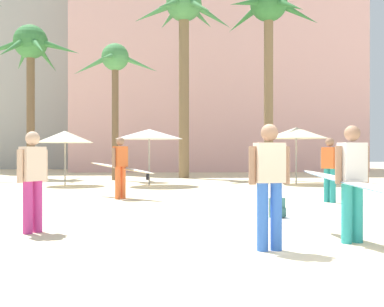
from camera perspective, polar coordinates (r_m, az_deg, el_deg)
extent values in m
plane|color=beige|center=(6.49, 9.82, -11.98)|extent=(120.00, 120.00, 0.00)
cube|color=beige|center=(39.30, 2.60, 12.78)|extent=(20.88, 10.84, 19.94)
cube|color=#A8A8A3|center=(46.94, -17.54, 16.54)|extent=(14.32, 8.61, 29.25)
cylinder|color=brown|center=(24.18, 9.10, 7.31)|extent=(0.45, 0.45, 8.77)
sphere|color=#2D6B33|center=(25.11, 9.11, 17.28)|extent=(1.84, 1.84, 1.84)
cone|color=#2D6B33|center=(25.40, 12.49, 15.99)|extent=(2.25, 0.53, 1.30)
cone|color=#2D6B33|center=(26.42, 9.03, 15.37)|extent=(0.82, 2.27, 1.29)
cone|color=#2D6B33|center=(25.76, 6.26, 15.64)|extent=(1.84, 1.85, 1.39)
cone|color=#2D6B33|center=(23.93, 6.53, 17.40)|extent=(2.09, 1.69, 0.99)
cone|color=#2D6B33|center=(23.87, 11.40, 16.96)|extent=(1.34, 2.17, 1.35)
cylinder|color=brown|center=(27.00, -18.66, 4.95)|extent=(0.43, 0.43, 7.26)
sphere|color=#387A3D|center=(27.54, -18.67, 12.49)|extent=(1.80, 1.80, 1.80)
cone|color=#387A3D|center=(26.82, -15.57, 12.06)|extent=(2.41, 0.83, 1.08)
cone|color=#387A3D|center=(28.64, -16.97, 10.82)|extent=(1.09, 2.26, 1.51)
cone|color=#387A3D|center=(28.84, -19.48, 10.79)|extent=(1.52, 2.14, 1.47)
cone|color=#387A3D|center=(28.02, -21.77, 11.54)|extent=(2.40, 0.55, 1.08)
cone|color=#387A3D|center=(26.27, -20.58, 11.74)|extent=(1.15, 2.23, 1.55)
cone|color=#387A3D|center=(25.99, -17.88, 12.10)|extent=(1.46, 2.21, 1.37)
cylinder|color=brown|center=(25.65, -0.97, 7.48)|extent=(0.55, 0.55, 9.29)
sphere|color=#428447|center=(26.64, -0.97, 17.44)|extent=(1.90, 1.90, 1.90)
cone|color=#428447|center=(26.73, 2.35, 16.05)|extent=(2.30, 0.68, 1.55)
cone|color=#428447|center=(27.82, 1.02, 15.93)|extent=(1.78, 2.15, 1.10)
cone|color=#428447|center=(27.91, -2.62, 15.88)|extent=(1.44, 2.32, 1.10)
cone|color=#428447|center=(26.47, -4.46, 16.40)|extent=(2.32, 0.44, 1.40)
cone|color=#428447|center=(25.20, -2.73, 17.35)|extent=(1.54, 2.24, 1.32)
cone|color=#428447|center=(25.22, 0.81, 17.17)|extent=(1.43, 2.24, 1.44)
cylinder|color=brown|center=(23.83, -9.13, 4.13)|extent=(0.33, 0.33, 6.04)
sphere|color=#428447|center=(24.22, -9.13, 11.27)|extent=(1.34, 1.34, 1.34)
cone|color=#428447|center=(23.97, -6.26, 10.51)|extent=(1.87, 0.43, 1.00)
cone|color=#428447|center=(25.29, -8.91, 9.81)|extent=(0.34, 1.81, 1.12)
cone|color=#428447|center=(24.29, -11.92, 10.20)|extent=(1.81, 0.30, 1.13)
cone|color=#428447|center=(23.02, -10.08, 11.25)|extent=(0.66, 1.92, 0.77)
cylinder|color=gray|center=(21.06, 12.30, -0.26)|extent=(0.06, 0.06, 2.44)
cone|color=beige|center=(21.08, 12.30, 2.41)|extent=(2.68, 2.68, 0.48)
cylinder|color=gray|center=(20.33, -14.88, -0.54)|extent=(0.06, 0.06, 2.25)
cone|color=beige|center=(20.34, -14.88, 1.94)|extent=(2.31, 2.31, 0.49)
cylinder|color=gray|center=(19.61, -5.12, -0.47)|extent=(0.06, 0.06, 2.31)
cone|color=white|center=(19.62, -5.12, 2.33)|extent=(2.76, 2.76, 0.40)
cube|color=white|center=(10.08, 14.58, -7.59)|extent=(1.91, 1.19, 0.01)
cube|color=#3C7269|center=(10.12, 10.12, -6.40)|extent=(0.35, 0.32, 0.42)
cube|color=#305B54|center=(10.05, 10.62, -6.93)|extent=(0.21, 0.17, 0.18)
cylinder|color=orange|center=(14.09, -8.83, -3.48)|extent=(0.23, 0.23, 0.95)
cylinder|color=orange|center=(14.22, -8.22, -3.45)|extent=(0.23, 0.23, 0.95)
cube|color=orange|center=(14.13, -8.53, -0.34)|extent=(0.43, 0.44, 0.60)
sphere|color=#936B51|center=(14.13, -8.53, 1.43)|extent=(0.34, 0.34, 0.24)
cylinder|color=#936B51|center=(13.97, -9.29, -0.49)|extent=(0.14, 0.14, 0.57)
cylinder|color=#936B51|center=(14.30, -7.78, -0.48)|extent=(0.14, 0.14, 0.57)
ellipsoid|color=white|center=(14.44, -8.41, -1.70)|extent=(2.25, 2.05, 0.34)
ellipsoid|color=gold|center=(14.44, -8.41, -1.70)|extent=(2.27, 2.07, 0.31)
cube|color=black|center=(13.67, -5.32, -2.78)|extent=(0.10, 0.09, 0.19)
cylinder|color=teal|center=(7.56, 17.94, -6.72)|extent=(0.20, 0.20, 0.92)
cylinder|color=teal|center=(7.69, 19.10, -6.61)|extent=(0.20, 0.20, 0.92)
cube|color=white|center=(7.58, 18.53, -0.99)|extent=(0.45, 0.33, 0.59)
sphere|color=#936B51|center=(7.58, 18.53, 2.29)|extent=(0.30, 0.30, 0.24)
cylinder|color=#936B51|center=(7.42, 17.04, -1.29)|extent=(0.13, 0.13, 0.56)
cylinder|color=#936B51|center=(7.74, 19.95, -1.23)|extent=(0.13, 0.13, 0.56)
ellipsoid|color=beige|center=(7.31, 19.39, -3.49)|extent=(1.05, 3.17, 0.35)
ellipsoid|color=teal|center=(7.31, 19.39, -3.49)|extent=(1.08, 3.18, 0.32)
cylinder|color=#B7337F|center=(8.62, -17.91, -6.01)|extent=(0.22, 0.22, 0.88)
cylinder|color=#B7337F|center=(8.50, -18.97, -6.10)|extent=(0.22, 0.22, 0.88)
cube|color=beige|center=(8.51, -18.44, -1.17)|extent=(0.42, 0.45, 0.58)
sphere|color=#D1A889|center=(8.51, -18.44, 1.72)|extent=(0.34, 0.34, 0.24)
cylinder|color=#D1A889|center=(8.67, -17.13, -1.38)|extent=(0.14, 0.14, 0.55)
cylinder|color=#D1A889|center=(8.36, -19.79, -1.44)|extent=(0.14, 0.14, 0.55)
cylinder|color=blue|center=(6.80, 9.99, -7.39)|extent=(0.18, 0.18, 0.94)
cylinder|color=blue|center=(6.73, 8.40, -7.47)|extent=(0.18, 0.18, 0.94)
cube|color=beige|center=(6.71, 9.20, -1.08)|extent=(0.43, 0.28, 0.55)
sphere|color=#936B51|center=(6.71, 9.20, 2.47)|extent=(0.28, 0.28, 0.24)
cylinder|color=#936B51|center=(6.81, 11.15, -1.37)|extent=(0.12, 0.12, 0.53)
cylinder|color=#936B51|center=(6.62, 7.19, -1.41)|extent=(0.12, 0.12, 0.53)
cylinder|color=teal|center=(13.50, 16.42, -3.70)|extent=(0.22, 0.22, 0.92)
cylinder|color=teal|center=(13.62, 15.75, -3.66)|extent=(0.22, 0.22, 0.92)
cube|color=orange|center=(13.53, 16.09, -0.50)|extent=(0.40, 0.46, 0.58)
sphere|color=#936B51|center=(13.53, 16.09, 1.32)|extent=(0.33, 0.33, 0.24)
cylinder|color=#936B51|center=(13.38, 16.93, -0.66)|extent=(0.14, 0.14, 0.55)
cylinder|color=#936B51|center=(13.68, 15.26, -0.64)|extent=(0.14, 0.14, 0.55)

